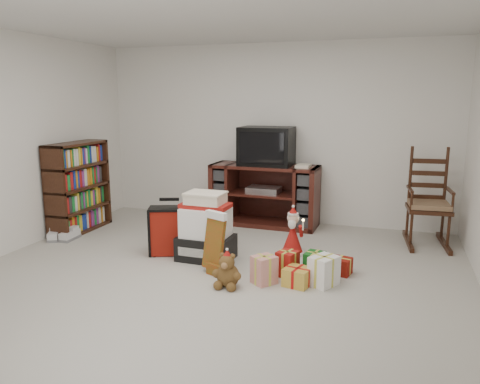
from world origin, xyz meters
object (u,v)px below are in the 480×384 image
(crt_television, at_px, (266,146))
(bookshelf, at_px, (78,189))
(tv_stand, at_px, (264,195))
(santa_figurine, at_px, (293,236))
(gift_cluster, at_px, (305,268))
(rocking_chair, at_px, (428,210))
(mrs_claus_figurine, at_px, (202,235))
(teddy_bear, at_px, (228,272))
(red_suitcase, at_px, (169,231))
(sneaker_pair, at_px, (62,235))
(gift_pile, at_px, (206,231))

(crt_television, bearing_deg, bookshelf, -155.14)
(tv_stand, relative_size, santa_figurine, 2.65)
(gift_cluster, bearing_deg, crt_television, 116.17)
(rocking_chair, relative_size, mrs_claus_figurine, 2.08)
(teddy_bear, distance_m, santa_figurine, 1.18)
(crt_television, bearing_deg, red_suitcase, -114.16)
(bookshelf, xyz_separation_m, crt_television, (2.29, 1.05, 0.54))
(sneaker_pair, bearing_deg, red_suitcase, -21.04)
(santa_figurine, bearing_deg, rocking_chair, 32.63)
(teddy_bear, distance_m, crt_television, 2.45)
(red_suitcase, xyz_separation_m, mrs_claus_figurine, (0.35, 0.13, -0.05))
(rocking_chair, relative_size, gift_pile, 1.66)
(teddy_bear, bearing_deg, crt_television, 96.04)
(gift_pile, distance_m, gift_cluster, 1.19)
(red_suitcase, bearing_deg, mrs_claus_figurine, -0.74)
(teddy_bear, bearing_deg, mrs_claus_figurine, 126.52)
(rocking_chair, distance_m, teddy_bear, 2.78)
(bookshelf, distance_m, teddy_bear, 2.83)
(tv_stand, height_order, teddy_bear, tv_stand)
(tv_stand, xyz_separation_m, santa_figurine, (0.65, -1.14, -0.21))
(gift_cluster, bearing_deg, bookshelf, 166.36)
(gift_pile, relative_size, red_suitcase, 1.14)
(rocking_chair, relative_size, teddy_bear, 3.71)
(teddy_bear, height_order, gift_cluster, teddy_bear)
(teddy_bear, bearing_deg, bookshelf, 154.84)
(red_suitcase, bearing_deg, teddy_bear, -56.36)
(rocking_chair, distance_m, gift_cluster, 2.05)
(santa_figurine, bearing_deg, mrs_claus_figurine, -162.79)
(gift_pile, distance_m, red_suitcase, 0.46)
(tv_stand, relative_size, gift_cluster, 1.59)
(red_suitcase, bearing_deg, sneaker_pair, 156.23)
(bookshelf, height_order, red_suitcase, bookshelf)
(bookshelf, bearing_deg, gift_cluster, -13.64)
(mrs_claus_figurine, bearing_deg, rocking_chair, 26.93)
(gift_cluster, bearing_deg, rocking_chair, 53.82)
(gift_pile, bearing_deg, santa_figurine, 28.77)
(bookshelf, bearing_deg, tv_stand, 25.06)
(red_suitcase, relative_size, santa_figurine, 1.14)
(tv_stand, distance_m, gift_pile, 1.61)
(tv_stand, distance_m, mrs_claus_figurine, 1.50)
(mrs_claus_figurine, relative_size, sneaker_pair, 1.48)
(mrs_claus_figurine, bearing_deg, crt_television, 76.00)
(santa_figurine, xyz_separation_m, mrs_claus_figurine, (-0.98, -0.30, 0.01))
(red_suitcase, height_order, gift_cluster, red_suitcase)
(mrs_claus_figurine, distance_m, crt_television, 1.72)
(santa_figurine, bearing_deg, sneaker_pair, -173.03)
(tv_stand, distance_m, gift_cluster, 2.08)
(bookshelf, relative_size, red_suitcase, 1.84)
(rocking_chair, bearing_deg, santa_figurine, -152.79)
(gift_pile, xyz_separation_m, mrs_claus_figurine, (-0.11, 0.14, -0.10))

